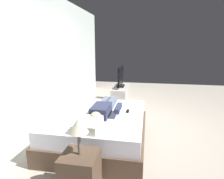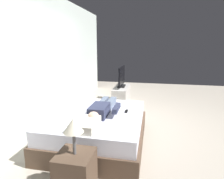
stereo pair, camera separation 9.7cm
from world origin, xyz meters
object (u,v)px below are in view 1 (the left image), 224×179
(person, at_px, (104,109))
(tv, at_px, (121,77))
(bed, at_px, (99,128))
(remote, at_px, (128,111))
(lamp, at_px, (78,126))
(pillow, at_px, (88,125))
(tv_stand, at_px, (121,95))
(nightstand, at_px, (80,175))

(person, bearing_deg, tv, 0.96)
(bed, relative_size, remote, 12.72)
(lamp, bearing_deg, tv, 0.96)
(pillow, xyz_separation_m, remote, (0.81, -0.48, -0.05))
(person, bearing_deg, tv_stand, 0.96)
(remote, distance_m, nightstand, 1.51)
(tv, relative_size, nightstand, 1.69)
(person, relative_size, lamp, 3.00)
(tv_stand, bearing_deg, tv, -14.04)
(tv, distance_m, nightstand, 3.73)
(tv_stand, bearing_deg, bed, 179.22)
(pillow, height_order, tv_stand, pillow)
(tv, bearing_deg, tv_stand, 165.96)
(bed, relative_size, pillow, 3.97)
(bed, bearing_deg, nightstand, -175.67)
(pillow, bearing_deg, bed, -0.00)
(pillow, bearing_deg, lamp, -171.29)
(pillow, xyz_separation_m, nightstand, (-0.62, -0.09, -0.34))
(remote, relative_size, tv_stand, 0.14)
(lamp, bearing_deg, pillow, 8.71)
(person, relative_size, nightstand, 2.42)
(person, height_order, lamp, lamp)
(pillow, bearing_deg, tv, -0.62)
(nightstand, bearing_deg, lamp, 0.00)
(tv_stand, xyz_separation_m, nightstand, (-3.69, -0.06, 0.01))
(person, distance_m, lamp, 1.30)
(tv_stand, height_order, nightstand, nightstand)
(bed, relative_size, person, 1.51)
(remote, relative_size, lamp, 0.36)
(pillow, distance_m, lamp, 0.68)
(bed, distance_m, tv_stand, 2.44)
(bed, distance_m, tv, 2.49)
(person, bearing_deg, bed, 111.43)
(remote, bearing_deg, tv_stand, 11.14)
(tv_stand, xyz_separation_m, lamp, (-3.69, -0.06, 0.60))
(person, height_order, tv_stand, person)
(tv, bearing_deg, nightstand, -179.04)
(tv_stand, bearing_deg, person, -179.04)
(tv, xyz_separation_m, lamp, (-3.69, -0.06, 0.07))
(person, distance_m, nightstand, 1.33)
(tv_stand, distance_m, tv, 0.53)
(remote, height_order, tv, tv)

